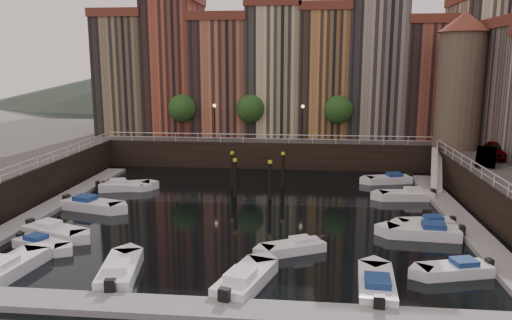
# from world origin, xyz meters

# --- Properties ---
(ground) EXTENTS (200.00, 200.00, 0.00)m
(ground) POSITION_xyz_m (0.00, 0.00, 0.00)
(ground) COLOR black
(ground) RESTS_ON ground
(quay_far) EXTENTS (80.00, 20.00, 3.00)m
(quay_far) POSITION_xyz_m (0.00, 26.00, 1.50)
(quay_far) COLOR black
(quay_far) RESTS_ON ground
(dock_left) EXTENTS (2.00, 28.00, 0.35)m
(dock_left) POSITION_xyz_m (-16.20, -1.00, 0.17)
(dock_left) COLOR gray
(dock_left) RESTS_ON ground
(dock_right) EXTENTS (2.00, 28.00, 0.35)m
(dock_right) POSITION_xyz_m (16.20, -1.00, 0.17)
(dock_right) COLOR gray
(dock_right) RESTS_ON ground
(dock_near) EXTENTS (30.00, 2.00, 0.35)m
(dock_near) POSITION_xyz_m (0.00, -17.00, 0.17)
(dock_near) COLOR gray
(dock_near) RESTS_ON ground
(mountains) EXTENTS (145.00, 100.00, 18.00)m
(mountains) POSITION_xyz_m (1.72, 110.00, 7.92)
(mountains) COLOR #2D382D
(mountains) RESTS_ON ground
(far_terrace) EXTENTS (48.70, 10.30, 17.50)m
(far_terrace) POSITION_xyz_m (3.31, 23.50, 10.95)
(far_terrace) COLOR #837053
(far_terrace) RESTS_ON quay_far
(corner_tower) EXTENTS (5.20, 5.20, 13.80)m
(corner_tower) POSITION_xyz_m (20.00, 14.50, 10.19)
(corner_tower) COLOR #6B5B4C
(corner_tower) RESTS_ON quay_right
(promenade_trees) EXTENTS (21.20, 3.20, 5.20)m
(promenade_trees) POSITION_xyz_m (-1.33, 18.20, 6.58)
(promenade_trees) COLOR black
(promenade_trees) RESTS_ON quay_far
(street_lamps) EXTENTS (10.36, 0.36, 4.18)m
(street_lamps) POSITION_xyz_m (-1.00, 17.20, 5.90)
(street_lamps) COLOR black
(street_lamps) RESTS_ON quay_far
(railings) EXTENTS (36.08, 34.04, 0.52)m
(railings) POSITION_xyz_m (0.00, 4.88, 3.79)
(railings) COLOR white
(railings) RESTS_ON ground
(gangway) EXTENTS (2.78, 8.32, 3.73)m
(gangway) POSITION_xyz_m (17.10, 10.00, 1.92)
(gangway) COLOR white
(gangway) RESTS_ON ground
(mooring_pilings) EXTENTS (5.22, 4.53, 3.78)m
(mooring_pilings) POSITION_xyz_m (-0.12, 5.71, 1.65)
(mooring_pilings) COLOR black
(mooring_pilings) RESTS_ON ground
(boat_left_0) EXTENTS (4.18, 2.77, 0.94)m
(boat_left_0) POSITION_xyz_m (-12.34, -9.87, 0.32)
(boat_left_0) COLOR white
(boat_left_0) RESTS_ON ground
(boat_left_1) EXTENTS (5.02, 3.31, 1.13)m
(boat_left_1) POSITION_xyz_m (-12.65, -7.61, 0.38)
(boat_left_1) COLOR white
(boat_left_1) RESTS_ON ground
(boat_left_2) EXTENTS (5.41, 3.11, 1.21)m
(boat_left_2) POSITION_xyz_m (-12.88, -1.12, 0.41)
(boat_left_2) COLOR white
(boat_left_2) RESTS_ON ground
(boat_left_3) EXTENTS (4.15, 1.57, 0.95)m
(boat_left_3) POSITION_xyz_m (-12.58, 5.35, 0.32)
(boat_left_3) COLOR white
(boat_left_3) RESTS_ON ground
(boat_left_4) EXTENTS (5.04, 3.04, 1.13)m
(boat_left_4) POSITION_xyz_m (-12.60, 5.37, 0.38)
(boat_left_4) COLOR white
(boat_left_4) RESTS_ON ground
(boat_right_0) EXTENTS (4.44, 2.61, 1.00)m
(boat_right_0) POSITION_xyz_m (13.14, -11.25, 0.34)
(boat_right_0) COLOR white
(boat_right_0) RESTS_ON ground
(boat_right_1) EXTENTS (5.15, 2.21, 1.17)m
(boat_right_1) POSITION_xyz_m (12.80, -5.04, 0.39)
(boat_right_1) COLOR white
(boat_right_1) RESTS_ON ground
(boat_right_2) EXTENTS (4.18, 2.10, 0.94)m
(boat_right_2) POSITION_xyz_m (13.43, -2.83, 0.32)
(boat_right_2) COLOR white
(boat_right_2) RESTS_ON ground
(boat_right_3) EXTENTS (4.92, 2.24, 1.11)m
(boat_right_3) POSITION_xyz_m (13.45, 4.77, 0.37)
(boat_right_3) COLOR white
(boat_right_3) RESTS_ON ground
(boat_right_4) EXTENTS (4.77, 2.75, 1.07)m
(boat_right_4) POSITION_xyz_m (12.85, 10.90, 0.36)
(boat_right_4) COLOR white
(boat_right_4) RESTS_ON ground
(boat_near_0) EXTENTS (2.46, 5.32, 1.20)m
(boat_near_0) POSITION_xyz_m (-12.08, -13.82, 0.40)
(boat_near_0) COLOR white
(boat_near_0) RESTS_ON ground
(boat_near_1) EXTENTS (2.72, 5.32, 1.19)m
(boat_near_1) POSITION_xyz_m (-5.66, -13.56, 0.40)
(boat_near_1) COLOR white
(boat_near_1) RESTS_ON ground
(boat_near_2) EXTENTS (3.24, 5.35, 1.20)m
(boat_near_2) POSITION_xyz_m (1.44, -14.04, 0.40)
(boat_near_2) COLOR white
(boat_near_2) RESTS_ON ground
(boat_near_3) EXTENTS (2.22, 5.14, 1.16)m
(boat_near_3) POSITION_xyz_m (8.36, -13.95, 0.39)
(boat_near_3) COLOR white
(boat_near_3) RESTS_ON ground
(car_a) EXTENTS (2.49, 4.89, 1.60)m
(car_a) POSITION_xyz_m (21.97, 8.45, 3.80)
(car_a) COLOR gray
(car_a) RESTS_ON quay_right
(car_b) EXTENTS (2.98, 4.72, 1.47)m
(car_b) POSITION_xyz_m (20.11, 5.74, 3.73)
(car_b) COLOR gray
(car_b) RESTS_ON quay_right
(boat_extra_977) EXTENTS (4.23, 3.17, 0.97)m
(boat_extra_977) POSITION_xyz_m (3.95, -8.65, 0.33)
(boat_extra_977) COLOR white
(boat_extra_977) RESTS_ON ground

